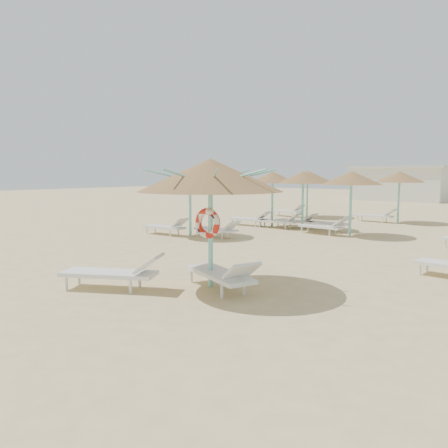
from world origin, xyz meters
The scene contains 6 objects.
ground centered at (0.00, 0.00, 0.00)m, with size 120.00×120.00×0.00m, color #D2BA80.
main_palapa centered at (0.09, -0.08, 2.51)m, with size 3.23×3.23×2.89m.
lounger_main_a centered at (-1.43, -1.56, 0.39)m, with size 2.30×1.65×0.82m.
lounger_main_b centered at (0.55, -0.22, 0.39)m, with size 2.31×1.47×0.81m.
palapa_field centered at (1.56, 10.14, 2.31)m, with size 18.85×13.97×2.72m.
service_hut centered at (-6.00, 35.00, 1.64)m, with size 8.40×4.40×3.25m.
Camera 1 is at (6.29, -7.56, 2.56)m, focal length 35.00 mm.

